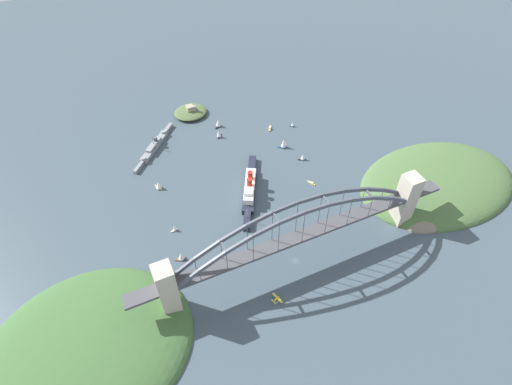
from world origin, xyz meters
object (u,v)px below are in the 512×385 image
Objects in this scene: small_boat_0 at (293,124)px; small_boat_6 at (175,228)px; fort_island_mid_harbor at (190,112)px; small_boat_1 at (270,128)px; naval_cruiser at (154,146)px; harbor_arch_bridge at (298,238)px; small_boat_5 at (219,134)px; seaplane_taxiing_near_bridge at (277,299)px; channel_marker_buoy at (247,254)px; small_boat_7 at (312,183)px; small_boat_3 at (284,143)px; small_boat_8 at (218,123)px; ocean_liner at (250,188)px; small_boat_2 at (159,185)px; small_boat_4 at (181,256)px; small_boat_9 at (303,157)px.

small_boat_0 is 191.11m from small_boat_6.
fort_island_mid_harbor is 3.83× the size of small_boat_1.
naval_cruiser reaches higher than small_boat_6.
harbor_arch_bridge reaches higher than small_boat_5.
harbor_arch_bridge is 50.02m from seaplane_taxiing_near_bridge.
small_boat_7 is at bearing 29.21° from channel_marker_buoy.
small_boat_3 is 1.73× the size of small_boat_6.
channel_marker_buoy is (-94.41, -148.78, 0.18)m from small_boat_1.
small_boat_8 is at bearing 54.38° from small_boat_6.
ocean_liner is 8.84× the size of small_boat_1.
harbor_arch_bridge is 27.52× the size of small_boat_2.
harbor_arch_bridge is 99.04m from small_boat_7.
fort_island_mid_harbor is 4.01× the size of small_boat_4.
small_boat_3 reaches higher than small_boat_6.
ocean_liner is 147.74m from fort_island_mid_harbor.
fort_island_mid_harbor is 177.03m from small_boat_6.
small_boat_2 is at bearing -168.54° from small_boat_0.
small_boat_4 is (-146.49, -129.89, 3.48)m from small_boat_1.
small_boat_2 is at bearing 88.36° from small_boat_6.
fort_island_mid_harbor reaches higher than small_boat_2.
small_boat_7 is 0.82× the size of small_boat_8.
small_boat_3 reaches higher than small_boat_4.
channel_marker_buoy is (-34.15, 22.38, -29.08)m from harbor_arch_bridge.
channel_marker_buoy is at bearing -139.67° from small_boat_9.
harbor_arch_bridge is 7.12× the size of fort_island_mid_harbor.
naval_cruiser reaches higher than small_boat_2.
channel_marker_buoy is at bearing -150.79° from small_boat_7.
small_boat_6 is 0.67× the size of small_boat_8.
small_boat_0 is at bearing 72.28° from small_boat_9.
ocean_liner is at bearing 166.46° from small_boat_7.
ocean_liner is 77.07m from small_boat_3.
small_boat_9 is at bearing 40.33° from channel_marker_buoy.
small_boat_7 is 1.08× the size of small_boat_9.
small_boat_5 is at bearing -9.27° from naval_cruiser.
naval_cruiser is at bearing 155.68° from small_boat_3.
naval_cruiser is at bearing 99.45° from seaplane_taxiing_near_bridge.
small_boat_0 is at bearing -36.04° from fort_island_mid_harbor.
small_boat_6 is at bearing -179.66° from small_boat_7.
seaplane_taxiing_near_bridge is 1.65× the size of small_boat_0.
small_boat_4 is (-54.84, 68.20, 2.34)m from seaplane_taxiing_near_bridge.
small_boat_0 is (153.81, -28.52, 0.11)m from naval_cruiser.
small_boat_1 is at bearing -41.74° from fort_island_mid_harbor.
small_boat_2 is at bearing 151.80° from ocean_liner.
small_boat_8 is (90.90, 126.86, 1.68)m from small_boat_6.
small_boat_6 reaches higher than small_boat_0.
naval_cruiser is 7.81× the size of small_boat_9.
fort_island_mid_harbor is 125.31m from small_boat_2.
ocean_liner is 73.91m from channel_marker_buoy.
small_boat_1 is at bearing 41.56° from small_boat_4.
small_boat_4 is 168.62m from small_boat_9.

